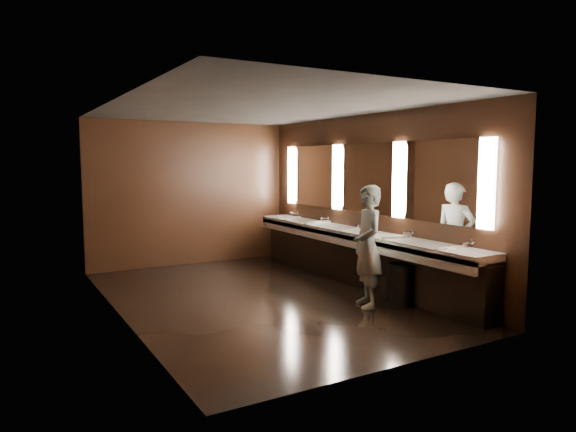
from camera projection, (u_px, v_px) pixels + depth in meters
name	position (u px, v px, depth m)	size (l,w,h in m)	color
floor	(260.00, 298.00, 7.66)	(6.00, 6.00, 0.00)	black
ceiling	(259.00, 107.00, 7.37)	(4.00, 6.00, 0.02)	#2D2D2B
wall_back	(190.00, 194.00, 10.10)	(4.00, 0.02, 2.80)	black
wall_front	(400.00, 226.00, 4.93)	(4.00, 0.02, 2.80)	black
wall_left	(119.00, 211.00, 6.52)	(0.02, 6.00, 2.80)	black
wall_right	(367.00, 199.00, 8.51)	(0.02, 6.00, 2.80)	black
sink_counter	(356.00, 254.00, 8.50)	(0.55, 5.40, 1.01)	black
mirror_band	(366.00, 178.00, 8.46)	(0.06, 5.03, 1.15)	white
person	(368.00, 246.00, 7.13)	(0.62, 0.41, 1.70)	#89BACC
trash_bin	(402.00, 284.00, 7.26)	(0.38, 0.38, 0.59)	black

